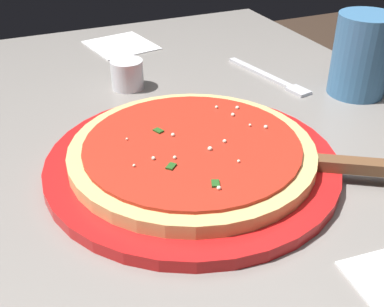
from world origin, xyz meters
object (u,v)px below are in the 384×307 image
(pizza_server, at_px, (336,166))
(cup_small_sauce, at_px, (127,74))
(fork, at_px, (271,78))
(napkin_folded_right, at_px, (121,45))
(pizza, at_px, (192,150))
(cup_tall_drink, at_px, (362,55))
(serving_plate, at_px, (192,163))

(pizza_server, bearing_deg, cup_small_sauce, -158.11)
(fork, bearing_deg, napkin_folded_right, -145.43)
(pizza, xyz_separation_m, cup_tall_drink, (-0.09, 0.32, 0.04))
(cup_small_sauce, xyz_separation_m, napkin_folded_right, (-0.20, 0.05, -0.02))
(cup_tall_drink, bearing_deg, napkin_folded_right, -143.00)
(pizza, relative_size, cup_tall_drink, 2.33)
(cup_small_sauce, height_order, fork, cup_small_sauce)
(pizza, height_order, napkin_folded_right, pizza)
(serving_plate, relative_size, napkin_folded_right, 2.77)
(cup_small_sauce, bearing_deg, pizza_server, 21.89)
(pizza_server, xyz_separation_m, fork, (-0.28, 0.09, -0.02))
(napkin_folded_right, bearing_deg, fork, 34.57)
(serving_plate, xyz_separation_m, pizza_server, (0.09, 0.14, 0.01))
(pizza, distance_m, cup_small_sauce, 0.26)
(cup_small_sauce, bearing_deg, cup_tall_drink, 63.00)
(pizza, bearing_deg, fork, 129.81)
(pizza, bearing_deg, cup_small_sauce, 179.91)
(pizza_server, height_order, napkin_folded_right, pizza_server)
(pizza, height_order, pizza_server, pizza)
(pizza_server, bearing_deg, serving_plate, -122.67)
(cup_small_sauce, relative_size, napkin_folded_right, 0.41)
(pizza_server, bearing_deg, pizza, -122.67)
(pizza_server, xyz_separation_m, cup_small_sauce, (-0.34, -0.14, 0.00))
(serving_plate, relative_size, pizza, 1.20)
(serving_plate, bearing_deg, cup_tall_drink, 105.99)
(pizza, relative_size, fork, 1.55)
(napkin_folded_right, height_order, fork, fork)
(pizza_server, height_order, fork, pizza_server)
(pizza, height_order, fork, pizza)
(cup_tall_drink, height_order, fork, cup_tall_drink)
(napkin_folded_right, relative_size, fork, 0.67)
(serving_plate, xyz_separation_m, cup_tall_drink, (-0.09, 0.32, 0.05))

